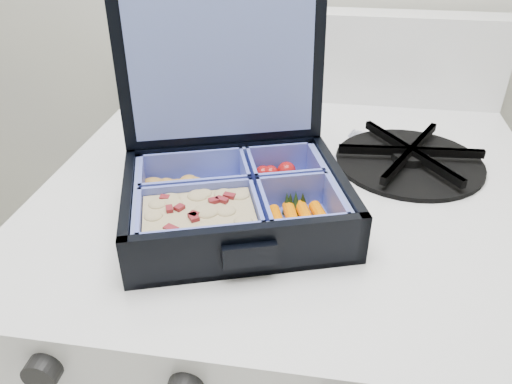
# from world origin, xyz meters

# --- Properties ---
(bento_box) EXTENTS (0.25, 0.22, 0.05)m
(bento_box) POSITION_xyz_m (0.59, 1.60, 0.85)
(bento_box) COLOR black
(bento_box) RESTS_ON stove
(burner_grate) EXTENTS (0.19, 0.19, 0.02)m
(burner_grate) POSITION_xyz_m (0.77, 1.75, 0.84)
(burner_grate) COLOR black
(burner_grate) RESTS_ON stove
(burner_grate_rear) EXTENTS (0.16, 0.16, 0.02)m
(burner_grate_rear) POSITION_xyz_m (0.55, 1.81, 0.84)
(burner_grate_rear) COLOR black
(burner_grate_rear) RESTS_ON stove
(fork) EXTENTS (0.09, 0.17, 0.01)m
(fork) POSITION_xyz_m (0.68, 1.72, 0.83)
(fork) COLOR silver
(fork) RESTS_ON stove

